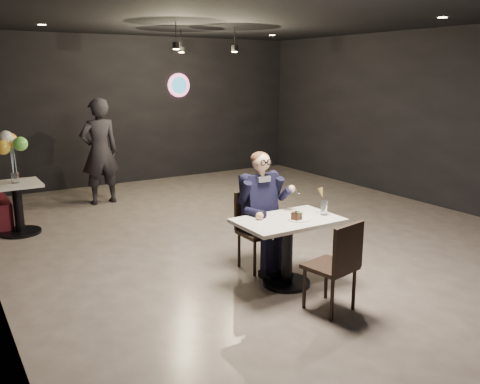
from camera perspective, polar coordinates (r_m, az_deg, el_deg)
floor at (r=7.29m, az=2.72°, el=-4.88°), size 9.00×9.00×0.00m
wall_sign at (r=11.23m, az=-6.89°, el=11.82°), size 0.50×0.06×0.50m
pendant_lights at (r=8.67m, az=-4.88°, el=17.26°), size 1.40×1.20×0.36m
main_table at (r=5.56m, az=5.32°, el=-6.74°), size 1.10×0.70×0.75m
chair_far at (r=5.96m, az=2.15°, el=-4.44°), size 0.42×0.46×0.92m
chair_near at (r=5.04m, az=10.08°, el=-8.04°), size 0.50×0.53×0.92m
seated_man at (r=5.88m, az=2.17°, el=-2.03°), size 0.60×0.80×1.44m
dessert_plate at (r=5.42m, az=6.68°, el=-3.05°), size 0.24×0.24×0.01m
cake_slice at (r=5.39m, az=6.37°, el=-2.72°), size 0.12×0.11×0.07m
mint_leaf at (r=5.37m, az=6.75°, el=-2.29°), size 0.06×0.04×0.01m
sundae_glass at (r=5.63m, az=9.42°, el=-1.76°), size 0.07×0.07×0.16m
wafer_cone at (r=5.62m, az=9.15°, el=-0.10°), size 0.07×0.07×0.12m
side_table at (r=7.92m, az=-23.65°, el=-1.45°), size 0.66×0.66×0.82m
balloon_vase at (r=7.84m, az=-23.94°, el=1.50°), size 0.10×0.10×0.15m
balloon_bunch at (r=7.78m, az=-24.19°, el=4.21°), size 0.37×0.37×0.60m
passerby at (r=9.20m, az=-15.48°, el=4.39°), size 0.70×0.48×1.85m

